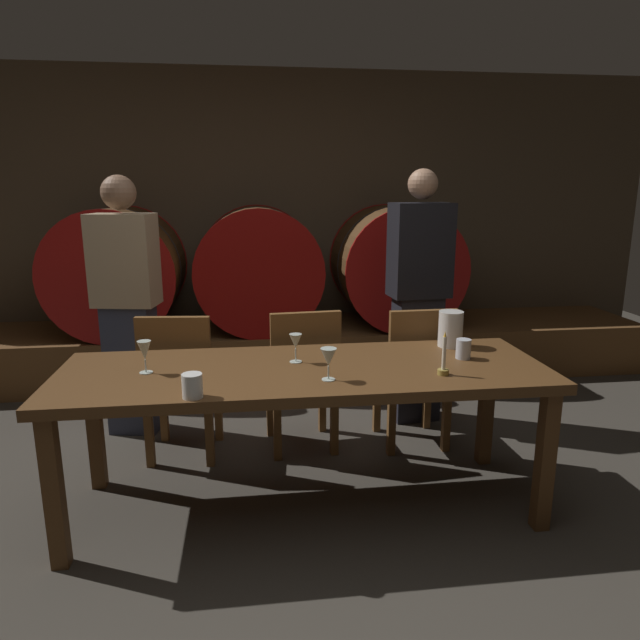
# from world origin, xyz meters

# --- Properties ---
(ground_plane) EXTENTS (9.35, 9.35, 0.00)m
(ground_plane) POSITION_xyz_m (0.00, 0.00, 0.00)
(ground_plane) COLOR #3F3A33
(back_wall) EXTENTS (7.19, 0.24, 2.54)m
(back_wall) POSITION_xyz_m (0.00, 2.88, 1.27)
(back_wall) COLOR brown
(back_wall) RESTS_ON ground
(barrel_shelf) EXTENTS (6.47, 0.90, 0.41)m
(barrel_shelf) POSITION_xyz_m (0.00, 2.33, 0.21)
(barrel_shelf) COLOR brown
(barrel_shelf) RESTS_ON ground
(wine_barrel_left) EXTENTS (1.00, 0.86, 1.00)m
(wine_barrel_left) POSITION_xyz_m (-1.13, 2.33, 0.91)
(wine_barrel_left) COLOR #513319
(wine_barrel_left) RESTS_ON barrel_shelf
(wine_barrel_center) EXTENTS (1.00, 0.86, 1.00)m
(wine_barrel_center) POSITION_xyz_m (-0.02, 2.33, 0.91)
(wine_barrel_center) COLOR #513319
(wine_barrel_center) RESTS_ON barrel_shelf
(wine_barrel_right) EXTENTS (1.00, 0.86, 1.00)m
(wine_barrel_right) POSITION_xyz_m (1.13, 2.33, 0.91)
(wine_barrel_right) COLOR #513319
(wine_barrel_right) RESTS_ON barrel_shelf
(dining_table) EXTENTS (2.30, 0.78, 0.73)m
(dining_table) POSITION_xyz_m (0.15, 0.22, 0.66)
(dining_table) COLOR brown
(dining_table) RESTS_ON ground
(chair_left) EXTENTS (0.44, 0.44, 0.88)m
(chair_left) POSITION_xyz_m (-0.51, 0.82, 0.49)
(chair_left) COLOR brown
(chair_left) RESTS_ON ground
(chair_center) EXTENTS (0.43, 0.43, 0.88)m
(chair_center) POSITION_xyz_m (0.20, 0.84, 0.49)
(chair_center) COLOR brown
(chair_center) RESTS_ON ground
(chair_right) EXTENTS (0.41, 0.41, 0.88)m
(chair_right) POSITION_xyz_m (0.88, 0.81, 0.49)
(chair_right) COLOR brown
(chair_right) RESTS_ON ground
(guest_left) EXTENTS (0.42, 0.30, 1.63)m
(guest_left) POSITION_xyz_m (-0.86, 1.27, 0.83)
(guest_left) COLOR #33384C
(guest_left) RESTS_ON ground
(guest_right) EXTENTS (0.40, 0.27, 1.67)m
(guest_right) POSITION_xyz_m (1.01, 1.23, 0.85)
(guest_right) COLOR black
(guest_right) RESTS_ON ground
(candle_center) EXTENTS (0.05, 0.05, 0.20)m
(candle_center) POSITION_xyz_m (0.76, 0.03, 0.78)
(candle_center) COLOR olive
(candle_center) RESTS_ON dining_table
(pitcher) EXTENTS (0.13, 0.13, 0.19)m
(pitcher) POSITION_xyz_m (0.96, 0.48, 0.82)
(pitcher) COLOR white
(pitcher) RESTS_ON dining_table
(wine_glass_left) EXTENTS (0.06, 0.06, 0.15)m
(wine_glass_left) POSITION_xyz_m (-0.58, 0.23, 0.83)
(wine_glass_left) COLOR silver
(wine_glass_left) RESTS_ON dining_table
(wine_glass_center) EXTENTS (0.06, 0.06, 0.14)m
(wine_glass_center) POSITION_xyz_m (0.11, 0.31, 0.83)
(wine_glass_center) COLOR silver
(wine_glass_center) RESTS_ON dining_table
(wine_glass_right) EXTENTS (0.07, 0.07, 0.15)m
(wine_glass_right) POSITION_xyz_m (0.23, 0.03, 0.83)
(wine_glass_right) COLOR silver
(wine_glass_right) RESTS_ON dining_table
(cup_left) EXTENTS (0.08, 0.08, 0.10)m
(cup_left) POSITION_xyz_m (-0.34, -0.11, 0.78)
(cup_left) COLOR white
(cup_left) RESTS_ON dining_table
(cup_right) EXTENTS (0.07, 0.07, 0.10)m
(cup_right) POSITION_xyz_m (0.94, 0.26, 0.78)
(cup_right) COLOR silver
(cup_right) RESTS_ON dining_table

